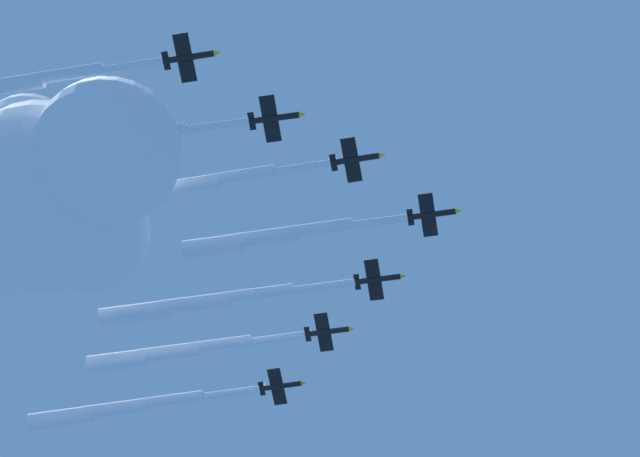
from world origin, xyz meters
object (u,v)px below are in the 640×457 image
Objects in this scene: jet_port_outer at (115,409)px; jet_port_inner at (195,304)px; jet_starboard_outer at (11,86)px; jet_starboard_inner at (189,186)px; jet_lead at (269,237)px; jet_starboard_mid at (90,144)px; jet_port_mid at (170,353)px.

jet_port_inner is at bearing 155.42° from jet_port_outer.
jet_starboard_outer is (-37.01, 71.59, 0.02)m from jet_port_outer.
jet_port_outer is at bearing -37.40° from jet_starboard_inner.
jet_port_outer reaches higher than jet_port_inner.
jet_lead is at bearing -109.29° from jet_starboard_inner.
jet_starboard_mid is 1.03× the size of jet_starboard_outer.
jet_lead reaches higher than jet_starboard_mid.
jet_starboard_outer reaches higher than jet_port_inner.
jet_starboard_mid is 16.79m from jet_starboard_outer.
jet_lead is 37.62m from jet_starboard_mid.
jet_starboard_outer is at bearing 75.15° from jet_starboard_mid.
jet_starboard_outer is (-17.49, 65.28, -0.09)m from jet_port_mid.
jet_port_mid is at bearing -46.85° from jet_starboard_inner.
jet_port_inner is 1.09× the size of jet_port_mid.
jet_port_mid reaches higher than jet_port_inner.
jet_port_mid is 53.80m from jet_starboard_mid.
jet_starboard_inner is (5.84, 16.70, 1.98)m from jet_lead.
jet_starboard_inner reaches higher than jet_starboard_outer.
jet_lead is 0.97× the size of jet_starboard_outer.
jet_starboard_outer is at bearing 71.86° from jet_lead.
jet_starboard_outer is (11.04, 34.85, -1.11)m from jet_starboard_inner.
jet_port_mid is 0.92× the size of jet_port_outer.
jet_port_mid is (28.53, -30.43, -1.03)m from jet_starboard_inner.
jet_port_inner is (21.05, -5.02, -0.65)m from jet_lead.
jet_starboard_outer reaches higher than jet_lead.
jet_starboard_mid is 0.93× the size of jet_port_outer.
jet_lead is 0.94× the size of jet_starboard_mid.
jet_starboard_inner is 0.99× the size of jet_starboard_outer.
jet_starboard_mid is (-21.76, 49.16, -2.03)m from jet_port_mid.
jet_lead is 37.03m from jet_port_mid.
jet_port_outer is at bearing -20.40° from jet_lead.
jet_starboard_inner is at bearing 125.00° from jet_port_inner.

